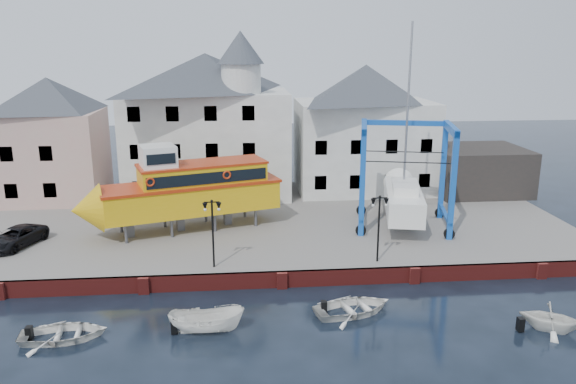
{
  "coord_description": "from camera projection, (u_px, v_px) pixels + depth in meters",
  "views": [
    {
      "loc": [
        -2.43,
        -30.51,
        14.02
      ],
      "look_at": [
        1.0,
        7.0,
        4.0
      ],
      "focal_mm": 35.0,
      "sensor_mm": 36.0,
      "label": 1
    }
  ],
  "objects": [
    {
      "name": "motorboat_b",
      "position": [
        353.0,
        313.0,
        30.11
      ],
      "size": [
        4.96,
        4.09,
        0.89
      ],
      "primitive_type": "imported",
      "rotation": [
        0.0,
        0.0,
        1.83
      ],
      "color": "white",
      "rests_on": "ground"
    },
    {
      "name": "motorboat_d",
      "position": [
        64.0,
        339.0,
        27.44
      ],
      "size": [
        4.4,
        3.35,
        0.85
      ],
      "primitive_type": "imported",
      "rotation": [
        0.0,
        0.0,
        1.67
      ],
      "color": "white",
      "rests_on": "ground"
    },
    {
      "name": "shed_dark",
      "position": [
        477.0,
        170.0,
        50.44
      ],
      "size": [
        8.0,
        7.0,
        4.0
      ],
      "primitive_type": "cube",
      "color": "#272522",
      "rests_on": "hardstanding"
    },
    {
      "name": "building_white_main",
      "position": [
        209.0,
        123.0,
        48.56
      ],
      "size": [
        14.0,
        8.3,
        14.0
      ],
      "color": "beige",
      "rests_on": "hardstanding"
    },
    {
      "name": "ground",
      "position": [
        282.0,
        288.0,
        33.18
      ],
      "size": [
        140.0,
        140.0,
        0.0
      ],
      "primitive_type": "plane",
      "color": "black",
      "rests_on": "ground"
    },
    {
      "name": "motorboat_a",
      "position": [
        207.0,
        332.0,
        28.09
      ],
      "size": [
        3.81,
        1.48,
        1.47
      ],
      "primitive_type": "imported",
      "rotation": [
        0.0,
        0.0,
        1.56
      ],
      "color": "white",
      "rests_on": "ground"
    },
    {
      "name": "building_pink",
      "position": [
        52.0,
        139.0,
        47.33
      ],
      "size": [
        8.0,
        7.0,
        10.3
      ],
      "color": "#C0A292",
      "rests_on": "hardstanding"
    },
    {
      "name": "lamp_post_left",
      "position": [
        212.0,
        216.0,
        32.91
      ],
      "size": [
        1.12,
        0.32,
        4.2
      ],
      "color": "black",
      "rests_on": "hardstanding"
    },
    {
      "name": "van",
      "position": [
        16.0,
        237.0,
        36.97
      ],
      "size": [
        3.58,
        4.97,
        1.26
      ],
      "primitive_type": "imported",
      "rotation": [
        0.0,
        0.0,
        -0.37
      ],
      "color": "black",
      "rests_on": "hardstanding"
    },
    {
      "name": "hardstanding",
      "position": [
        271.0,
        223.0,
        43.64
      ],
      "size": [
        44.0,
        22.0,
        1.0
      ],
      "primitive_type": "cube",
      "color": "slate",
      "rests_on": "ground"
    },
    {
      "name": "lamp_post_right",
      "position": [
        379.0,
        212.0,
        33.79
      ],
      "size": [
        1.12,
        0.32,
        4.2
      ],
      "color": "black",
      "rests_on": "hardstanding"
    },
    {
      "name": "motorboat_c",
      "position": [
        550.0,
        330.0,
        28.3
      ],
      "size": [
        3.91,
        3.74,
        1.59
      ],
      "primitive_type": "imported",
      "rotation": [
        0.0,
        0.0,
        1.07
      ],
      "color": "white",
      "rests_on": "ground"
    },
    {
      "name": "travel_lift",
      "position": [
        403.0,
        191.0,
        41.46
      ],
      "size": [
        7.73,
        9.88,
        14.47
      ],
      "rotation": [
        0.0,
        0.0,
        -0.22
      ],
      "color": "#1053AF",
      "rests_on": "hardstanding"
    },
    {
      "name": "tour_boat",
      "position": [
        179.0,
        190.0,
        39.57
      ],
      "size": [
        14.74,
        7.7,
        6.27
      ],
      "rotation": [
        0.0,
        0.0,
        0.31
      ],
      "color": "#59595E",
      "rests_on": "hardstanding"
    },
    {
      "name": "building_white_right",
      "position": [
        364.0,
        128.0,
        50.56
      ],
      "size": [
        12.0,
        8.0,
        11.2
      ],
      "color": "beige",
      "rests_on": "hardstanding"
    },
    {
      "name": "quay_wall",
      "position": [
        282.0,
        279.0,
        33.15
      ],
      "size": [
        44.0,
        0.47,
        1.0
      ],
      "color": "maroon",
      "rests_on": "ground"
    }
  ]
}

